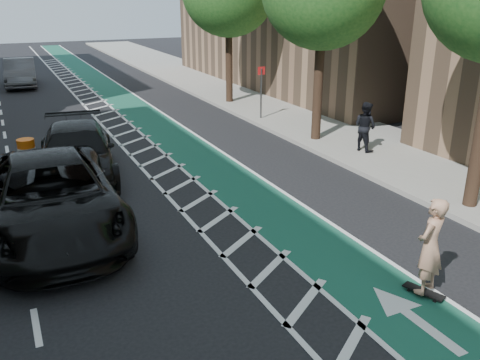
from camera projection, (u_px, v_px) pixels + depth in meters
ground at (205, 285)px, 10.24m from camera, size 120.00×120.00×0.00m
bike_lane at (181, 144)px, 19.92m from camera, size 2.00×90.00×0.01m
buffer_strip at (144, 148)px, 19.32m from camera, size 1.40×90.00×0.01m
sidewalk_right at (320, 125)px, 22.54m from camera, size 5.00×90.00×0.15m
curb_right at (271, 130)px, 21.54m from camera, size 0.12×90.00×0.16m
sign_post at (261, 92)px, 23.02m from camera, size 0.35×0.08×2.47m
skateboard at (424, 291)px, 9.86m from camera, size 0.48×0.83×0.11m
skateboarder at (430, 246)px, 9.52m from camera, size 0.82×0.67×1.93m
suv_near at (51, 197)px, 12.26m from camera, size 3.19×6.68×1.84m
suv_far at (77, 153)px, 16.02m from camera, size 3.00×5.86×1.63m
car_grey at (20, 73)px, 32.15m from camera, size 2.14×5.28×1.70m
pedestrian at (365, 126)px, 18.27m from camera, size 0.84×0.99×1.79m
barrel_a at (55, 194)px, 13.67m from camera, size 0.72×0.72×0.98m
barrel_b at (27, 154)px, 17.07m from camera, size 0.72×0.72×0.98m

